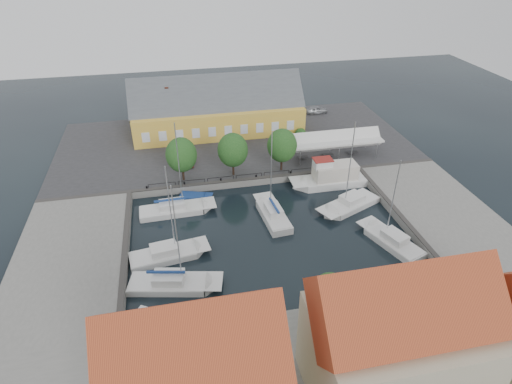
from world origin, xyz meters
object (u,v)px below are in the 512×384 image
(car_red, at_px, (188,159))
(launch_sw, at_px, (156,321))
(warehouse, at_px, (214,111))
(center_sailboat, at_px, (273,215))
(trawler, at_px, (331,178))
(east_boat_a, at_px, (349,205))
(west_boat_a, at_px, (176,210))
(west_boat_d, at_px, (173,285))
(tent_canopy, at_px, (336,140))
(car_silver, at_px, (317,110))
(west_boat_c, at_px, (168,255))
(launch_nw, at_px, (195,198))
(east_boat_c, at_px, (391,242))

(car_red, distance_m, launch_sw, 29.21)
(warehouse, distance_m, center_sailboat, 26.93)
(trawler, xyz_separation_m, east_boat_a, (0.43, -5.86, -0.75))
(west_boat_a, bearing_deg, west_boat_d, -93.92)
(launch_sw, bearing_deg, car_red, 79.80)
(tent_canopy, height_order, car_red, tent_canopy)
(trawler, bearing_deg, car_silver, 75.97)
(west_boat_d, bearing_deg, center_sailboat, 37.34)
(car_silver, height_order, center_sailboat, center_sailboat)
(warehouse, height_order, east_boat_a, east_boat_a)
(trawler, relative_size, west_boat_c, 0.92)
(trawler, relative_size, west_boat_a, 0.85)
(car_silver, bearing_deg, west_boat_d, 144.37)
(west_boat_a, xyz_separation_m, launch_sw, (-2.65, -17.65, -0.18))
(west_boat_a, bearing_deg, tent_canopy, 19.71)
(warehouse, bearing_deg, launch_sw, -104.67)
(west_boat_c, height_order, launch_nw, west_boat_c)
(car_red, bearing_deg, car_silver, 33.11)
(center_sailboat, height_order, launch_sw, center_sailboat)
(warehouse, bearing_deg, west_boat_d, -103.75)
(car_red, relative_size, east_boat_a, 0.31)
(car_silver, xyz_separation_m, trawler, (-5.97, -23.87, -0.69))
(launch_sw, bearing_deg, launch_nw, 75.27)
(car_red, height_order, east_boat_c, east_boat_c)
(car_silver, distance_m, center_sailboat, 33.93)
(east_boat_a, distance_m, east_boat_c, 8.23)
(tent_canopy, distance_m, car_silver, 17.88)
(car_red, height_order, west_boat_a, west_boat_a)
(east_boat_c, distance_m, launch_nw, 25.49)
(tent_canopy, bearing_deg, warehouse, 140.14)
(east_boat_c, bearing_deg, west_boat_a, 154.24)
(center_sailboat, distance_m, launch_sw, 20.05)
(center_sailboat, bearing_deg, car_red, 122.06)
(west_boat_a, bearing_deg, east_boat_a, -8.93)
(west_boat_a, height_order, launch_nw, west_boat_a)
(car_silver, distance_m, west_boat_d, 48.86)
(trawler, bearing_deg, warehouse, 124.18)
(west_boat_d, bearing_deg, west_boat_c, 94.48)
(launch_nw, bearing_deg, car_silver, 43.35)
(tent_canopy, bearing_deg, west_boat_c, -145.92)
(east_boat_a, relative_size, west_boat_d, 1.01)
(west_boat_a, distance_m, launch_nw, 3.89)
(car_silver, relative_size, launch_nw, 0.88)
(east_boat_a, xyz_separation_m, west_boat_c, (-23.36, -5.20, -0.00))
(launch_sw, bearing_deg, east_boat_c, 13.06)
(launch_sw, bearing_deg, trawler, 39.52)
(warehouse, xyz_separation_m, trawler, (13.75, -20.24, -3.41))
(car_silver, height_order, launch_sw, car_silver)
(tent_canopy, relative_size, car_silver, 3.39)
(east_boat_c, xyz_separation_m, west_boat_a, (-23.84, 11.50, 0.01))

